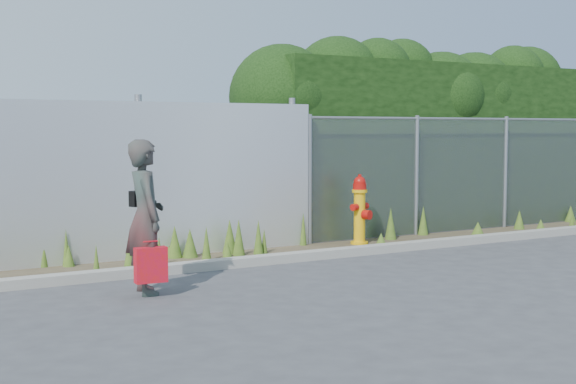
# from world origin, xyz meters

# --- Properties ---
(ground) EXTENTS (80.00, 80.00, 0.00)m
(ground) POSITION_xyz_m (0.00, 0.00, 0.00)
(ground) COLOR #3E3E41
(ground) RESTS_ON ground
(curb) EXTENTS (16.00, 0.22, 0.12)m
(curb) POSITION_xyz_m (0.00, 1.80, 0.06)
(curb) COLOR gray
(curb) RESTS_ON ground
(weed_strip) EXTENTS (16.00, 1.35, 0.53)m
(weed_strip) POSITION_xyz_m (-0.78, 2.53, 0.14)
(weed_strip) COLOR #463A28
(weed_strip) RESTS_ON ground
(corrugated_fence) EXTENTS (8.50, 0.21, 2.30)m
(corrugated_fence) POSITION_xyz_m (-3.25, 3.01, 1.10)
(corrugated_fence) COLOR silver
(corrugated_fence) RESTS_ON ground
(chainlink_fence) EXTENTS (6.50, 0.07, 2.05)m
(chainlink_fence) POSITION_xyz_m (4.25, 3.00, 1.03)
(chainlink_fence) COLOR gray
(chainlink_fence) RESTS_ON ground
(hedge) EXTENTS (7.93, 1.84, 3.50)m
(hedge) POSITION_xyz_m (4.26, 4.00, 1.96)
(hedge) COLOR black
(hedge) RESTS_ON ground
(fire_hydrant) EXTENTS (0.37, 0.33, 1.11)m
(fire_hydrant) POSITION_xyz_m (1.71, 2.57, 0.54)
(fire_hydrant) COLOR #F5B70C
(fire_hydrant) RESTS_ON ground
(woman) EXTENTS (0.48, 0.66, 1.71)m
(woman) POSITION_xyz_m (-2.49, 0.80, 0.85)
(woman) COLOR #0E584E
(woman) RESTS_ON ground
(red_tote_bag) EXTENTS (0.35, 0.13, 0.45)m
(red_tote_bag) POSITION_xyz_m (-2.54, 0.52, 0.36)
(red_tote_bag) COLOR #BF0A30
(black_shoulder_bag) EXTENTS (0.24, 0.10, 0.18)m
(black_shoulder_bag) POSITION_xyz_m (-2.46, 1.05, 1.04)
(black_shoulder_bag) COLOR black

